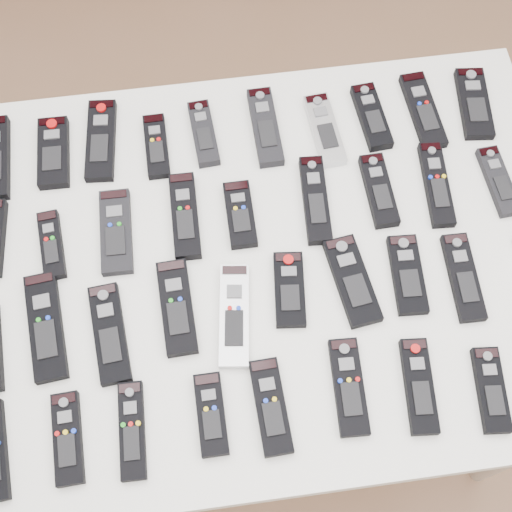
{
  "coord_description": "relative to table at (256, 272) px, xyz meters",
  "views": [
    {
      "loc": [
        0.03,
        -0.64,
        2.04
      ],
      "look_at": [
        0.1,
        -0.08,
        0.8
      ],
      "focal_mm": 50.0,
      "sensor_mm": 36.0,
      "label": 1
    }
  ],
  "objects": [
    {
      "name": "remote_30",
      "position": [
        -0.37,
        -0.29,
        0.07
      ],
      "size": [
        0.05,
        0.16,
        0.02
      ],
      "primitive_type": "cube",
      "rotation": [
        0.0,
        0.0,
        0.04
      ],
      "color": "black",
      "rests_on": "table"
    },
    {
      "name": "remote_7",
      "position": [
        0.29,
        0.29,
        0.07
      ],
      "size": [
        0.06,
        0.16,
        0.02
      ],
      "primitive_type": "cube",
      "rotation": [
        0.0,
        0.0,
        0.08
      ],
      "color": "black",
      "rests_on": "table"
    },
    {
      "name": "remote_27",
      "position": [
        0.39,
        -0.09,
        0.07
      ],
      "size": [
        0.05,
        0.18,
        0.02
      ],
      "primitive_type": "cube",
      "rotation": [
        0.0,
        0.0,
        -0.03
      ],
      "color": "black",
      "rests_on": "table"
    },
    {
      "name": "remote_16",
      "position": [
        0.26,
        0.11,
        0.07
      ],
      "size": [
        0.05,
        0.16,
        0.02
      ],
      "primitive_type": "cube",
      "rotation": [
        0.0,
        0.0,
        0.02
      ],
      "color": "black",
      "rests_on": "table"
    },
    {
      "name": "remote_11",
      "position": [
        -0.39,
        0.08,
        0.07
      ],
      "size": [
        0.05,
        0.15,
        0.02
      ],
      "primitive_type": "cube",
      "rotation": [
        0.0,
        0.0,
        0.09
      ],
      "color": "black",
      "rests_on": "table"
    },
    {
      "name": "remote_24",
      "position": [
        0.05,
        -0.07,
        0.07
      ],
      "size": [
        0.07,
        0.15,
        0.02
      ],
      "primitive_type": "cube",
      "rotation": [
        0.0,
        0.0,
        -0.11
      ],
      "color": "black",
      "rests_on": "table"
    },
    {
      "name": "ground",
      "position": [
        -0.1,
        0.08,
        -0.72
      ],
      "size": [
        4.0,
        4.0,
        0.0
      ],
      "primitive_type": "plane",
      "color": "#8E6548",
      "rests_on": "ground"
    },
    {
      "name": "remote_4",
      "position": [
        -0.07,
        0.3,
        0.07
      ],
      "size": [
        0.05,
        0.16,
        0.02
      ],
      "primitive_type": "cube",
      "rotation": [
        0.0,
        0.0,
        0.06
      ],
      "color": "black",
      "rests_on": "table"
    },
    {
      "name": "remote_25",
      "position": [
        0.17,
        -0.07,
        0.07
      ],
      "size": [
        0.08,
        0.19,
        0.02
      ],
      "primitive_type": "cube",
      "rotation": [
        0.0,
        0.0,
        0.13
      ],
      "color": "black",
      "rests_on": "table"
    },
    {
      "name": "remote_18",
      "position": [
        0.51,
        0.1,
        0.07
      ],
      "size": [
        0.05,
        0.16,
        0.02
      ],
      "primitive_type": "cube",
      "rotation": [
        0.0,
        0.0,
        0.06
      ],
      "color": "black",
      "rests_on": "table"
    },
    {
      "name": "remote_35",
      "position": [
        0.25,
        -0.29,
        0.07
      ],
      "size": [
        0.06,
        0.17,
        0.02
      ],
      "primitive_type": "cube",
      "rotation": [
        0.0,
        0.0,
        -0.09
      ],
      "color": "black",
      "rests_on": "table"
    },
    {
      "name": "remote_33",
      "position": [
        -0.01,
        -0.29,
        0.07
      ],
      "size": [
        0.06,
        0.17,
        0.02
      ],
      "primitive_type": "cube",
      "rotation": [
        0.0,
        0.0,
        0.04
      ],
      "color": "black",
      "rests_on": "table"
    },
    {
      "name": "remote_36",
      "position": [
        0.38,
        -0.31,
        0.07
      ],
      "size": [
        0.06,
        0.16,
        0.02
      ],
      "primitive_type": "cube",
      "rotation": [
        0.0,
        0.0,
        -0.1
      ],
      "color": "black",
      "rests_on": "table"
    },
    {
      "name": "remote_6",
      "position": [
        0.18,
        0.27,
        0.07
      ],
      "size": [
        0.06,
        0.17,
        0.02
      ],
      "primitive_type": "cube",
      "rotation": [
        0.0,
        0.0,
        0.07
      ],
      "color": "#B7B7BC",
      "rests_on": "table"
    },
    {
      "name": "remote_13",
      "position": [
        -0.13,
        0.11,
        0.07
      ],
      "size": [
        0.05,
        0.18,
        0.02
      ],
      "primitive_type": "cube",
      "rotation": [
        0.0,
        0.0,
        -0.01
      ],
      "color": "black",
      "rests_on": "table"
    },
    {
      "name": "table",
      "position": [
        0.0,
        0.0,
        0.0
      ],
      "size": [
        1.25,
        0.88,
        0.78
      ],
      "color": "white",
      "rests_on": "ground"
    },
    {
      "name": "remote_9",
      "position": [
        0.51,
        0.3,
        0.07
      ],
      "size": [
        0.08,
        0.18,
        0.02
      ],
      "primitive_type": "cube",
      "rotation": [
        0.0,
        0.0,
        -0.11
      ],
      "color": "black",
      "rests_on": "table"
    },
    {
      "name": "remote_15",
      "position": [
        0.13,
        0.11,
        0.07
      ],
      "size": [
        0.06,
        0.19,
        0.02
      ],
      "primitive_type": "cube",
      "rotation": [
        0.0,
        0.0,
        -0.06
      ],
      "color": "black",
      "rests_on": "table"
    },
    {
      "name": "remote_23",
      "position": [
        -0.06,
        -0.11,
        0.07
      ],
      "size": [
        0.08,
        0.2,
        0.02
      ],
      "primitive_type": "cube",
      "rotation": [
        0.0,
        0.0,
        -0.13
      ],
      "color": "#B7B7BC",
      "rests_on": "table"
    },
    {
      "name": "remote_21",
      "position": [
        -0.29,
        -0.11,
        0.07
      ],
      "size": [
        0.07,
        0.19,
        0.02
      ],
      "primitive_type": "cube",
      "rotation": [
        0.0,
        0.0,
        0.09
      ],
      "color": "black",
      "rests_on": "table"
    },
    {
      "name": "remote_31",
      "position": [
        -0.26,
        -0.3,
        0.07
      ],
      "size": [
        0.05,
        0.17,
        0.02
      ],
      "primitive_type": "cube",
      "rotation": [
        0.0,
        0.0,
        -0.02
      ],
      "color": "black",
      "rests_on": "table"
    },
    {
      "name": "remote_22",
      "position": [
        -0.16,
        -0.08,
        0.07
      ],
      "size": [
        0.06,
        0.19,
        0.02
      ],
      "primitive_type": "cube",
      "rotation": [
        0.0,
        0.0,
        0.03
      ],
      "color": "black",
      "rests_on": "table"
    },
    {
      "name": "remote_1",
      "position": [
        -0.38,
        0.29,
        0.07
      ],
      "size": [
        0.06,
        0.16,
        0.02
      ],
      "primitive_type": "cube",
      "rotation": [
        0.0,
        0.0,
        -0.02
      ],
      "color": "black",
      "rests_on": "table"
    },
    {
      "name": "remote_8",
      "position": [
        0.4,
        0.29,
        0.07
      ],
      "size": [
        0.06,
        0.19,
        0.02
      ],
      "primitive_type": "cube",
      "rotation": [
        0.0,
        0.0,
        0.06
      ],
      "color": "black",
      "rests_on": "table"
    },
    {
      "name": "remote_2",
      "position": [
        -0.28,
        0.31,
        0.07
      ],
      "size": [
        0.07,
        0.2,
        0.02
      ],
      "primitive_type": "cube",
      "rotation": [
        0.0,
        0.0,
        -0.09
      ],
      "color": "black",
      "rests_on": "table"
    },
    {
      "name": "remote_12",
      "position": [
        -0.26,
        0.09,
        0.07
      ],
      "size": [
        0.06,
        0.18,
        0.02
      ],
      "primitive_type": "cube",
      "rotation": [
        0.0,
        0.0,
        -0.02
      ],
      "color": "black",
      "rests_on": "table"
    },
    {
      "name": "remote_34",
      "position": [
        0.13,
        -0.27,
        0.07
      ],
      "size": [
        0.06,
        0.18,
        0.02
      ],
      "primitive_type": "cube",
      "rotation": [
        0.0,
        0.0,
        -0.05
      ],
      "color": "black",
      "rests_on": "table"
    },
    {
      "name": "remote_17",
      "position": [
        0.38,
        0.11,
        0.07
      ],
      "size": [
        0.06,
        0.19,
        0.02
      ],
      "primitive_type": "cube",
      "rotation": [
        0.0,
        0.0,
        -0.07
      ],
      "color": "black",
      "rests_on": "table"
    },
    {
      "name": "remote_14",
      "position": [
        -0.02,
        0.1,
        0.07
      ],
      "size": [
        0.05,
        0.14,
        0.02
      ],
      "primitive_type": "cube",
      "rotation": [
        0.0,
        0.0,
        0.0
      ],
      "color": "black",
      "rests_on": "table"
    },
    {
      "name": "remote_20",
      "position": [
        -0.4,
        -0.09,
        0.07
      ],
      "size": [
        0.08,
        0.21,
        0.02
      ],
      "primitive_type": "cube",
      "rotation": [
        0.0,
        0.0,
        0.09
      ],
      "color": "black",
      "rests_on": "table"
    },
    {
      "name": "remote_32",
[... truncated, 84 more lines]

